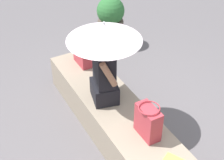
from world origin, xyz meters
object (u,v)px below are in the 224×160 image
Objects in this scene: person_seated at (104,71)px; planter_far at (111,21)px; tote_bag_canvas at (84,54)px; handbag_black at (148,122)px; parasol at (104,32)px.

person_seated is 2.05m from planter_far.
tote_bag_canvas is 0.37× the size of planter_far.
tote_bag_canvas is (0.79, -0.11, -0.24)m from person_seated.
person_seated is at bearing 8.67° from handbag_black.
handbag_black reaches higher than tote_bag_canvas.
person_seated is 0.77m from handbag_black.
person_seated is 0.91× the size of parasol.
parasol is 1.17× the size of planter_far.
person_seated reaches higher than planter_far.
planter_far is at bearing -44.43° from tote_bag_canvas.
planter_far is (2.46, -0.91, -0.19)m from handbag_black.
handbag_black is at bearing -171.33° from person_seated.
handbag_black is (-0.73, -0.11, -0.21)m from person_seated.
person_seated is 2.42× the size of handbag_black.
parasol is 2.17m from planter_far.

